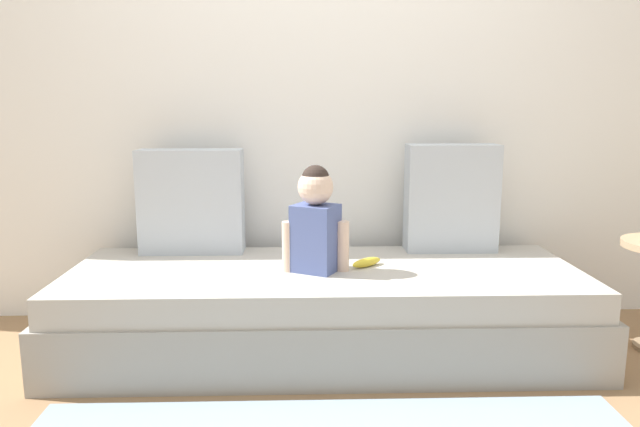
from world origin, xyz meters
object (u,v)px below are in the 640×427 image
(couch, at_px, (325,310))
(toddler, at_px, (316,220))
(banana, at_px, (367,262))
(throw_pillow_right, at_px, (451,198))
(throw_pillow_left, at_px, (192,201))

(couch, height_order, toddler, toddler)
(couch, distance_m, banana, 0.29)
(banana, bearing_deg, couch, -173.21)
(throw_pillow_right, bearing_deg, couch, -153.40)
(throw_pillow_right, distance_m, toddler, 0.77)
(banana, bearing_deg, toddler, -165.36)
(throw_pillow_left, relative_size, throw_pillow_right, 0.96)
(toddler, bearing_deg, throw_pillow_right, 27.74)
(toddler, bearing_deg, banana, 14.64)
(throw_pillow_left, xyz_separation_m, throw_pillow_right, (1.29, 0.00, 0.01))
(toddler, bearing_deg, throw_pillow_left, 149.11)
(couch, distance_m, toddler, 0.43)
(couch, height_order, banana, banana)
(throw_pillow_left, distance_m, banana, 0.92)
(couch, bearing_deg, throw_pillow_right, 26.60)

